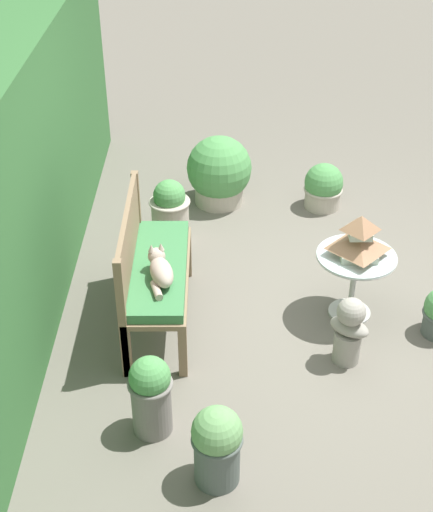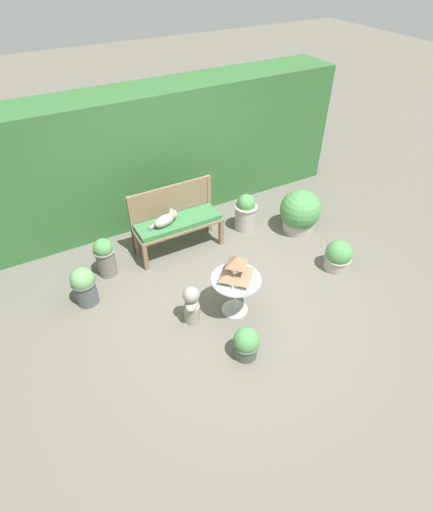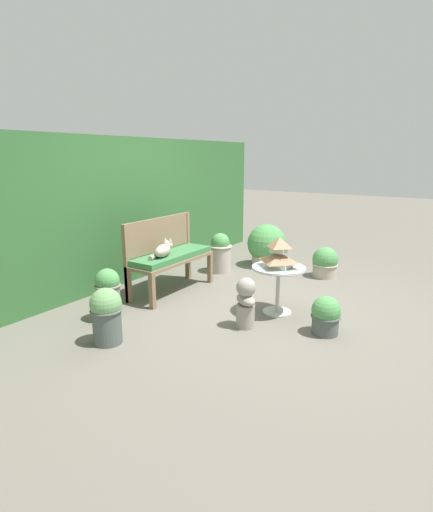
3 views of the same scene
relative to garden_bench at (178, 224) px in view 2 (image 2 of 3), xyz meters
name	(u,v)px [view 2 (image 2 of 3)]	position (x,y,z in m)	size (l,w,h in m)	color
ground	(226,293)	(0.13, -1.17, -0.45)	(30.00, 30.00, 0.00)	#666056
foliage_hedge_back	(151,154)	(0.13, 1.20, 0.56)	(6.40, 0.83, 2.02)	#336633
garden_bench	(178,224)	(0.00, 0.00, 0.00)	(1.28, 0.45, 0.53)	#7F664C
bench_backrest	(171,203)	(0.00, 0.20, 0.25)	(1.28, 0.06, 0.98)	#7F664C
cat	(166,219)	(-0.19, -0.03, 0.17)	(0.46, 0.24, 0.22)	#A89989
patio_table	(236,286)	(0.08, -1.49, -0.02)	(0.61, 0.61, 0.55)	#B7B7B2
pagoda_birdhouse	(236,270)	(0.08, -1.49, 0.25)	(0.37, 0.37, 0.34)	#B2BCA8
garden_bust	(192,304)	(-0.47, -1.37, -0.17)	(0.30, 0.33, 0.55)	gray
potted_plant_hedge_corner	(105,256)	(-1.12, -0.01, -0.14)	(0.29, 0.29, 0.59)	slate
potted_plant_table_near	(246,344)	(-0.17, -2.13, -0.26)	(0.30, 0.30, 0.40)	#4C5651
potted_plant_path_edge	(300,212)	(1.87, -0.47, -0.13)	(0.63, 0.63, 0.69)	#ADA393
potted_plant_bench_right	(246,212)	(1.16, -0.02, -0.15)	(0.37, 0.37, 0.61)	#ADA393
potted_plant_table_far	(338,256)	(1.77, -1.49, -0.24)	(0.38, 0.38, 0.45)	#ADA393
potted_plant_bench_left	(84,285)	(-1.52, -0.43, -0.16)	(0.31, 0.31, 0.56)	#4C5651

